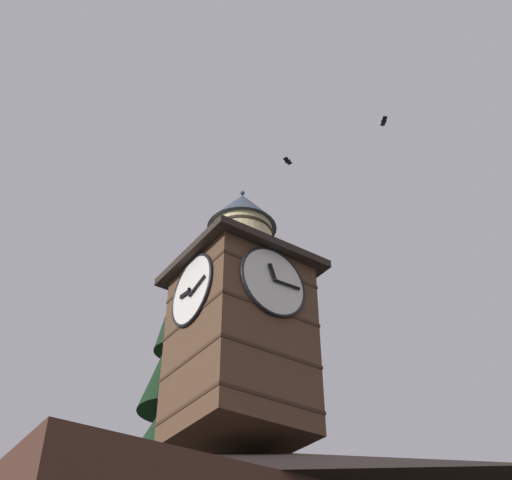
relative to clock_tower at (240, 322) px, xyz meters
The scene contains 3 objects.
clock_tower is the anchor object (origin of this frame).
flying_bird_high 10.14m from the clock_tower, 143.47° to the left, with size 0.37×0.49×0.13m.
flying_bird_low 9.19m from the clock_tower, 164.34° to the right, with size 0.49×0.34×0.15m.
Camera 1 is at (8.83, 13.67, 1.69)m, focal length 47.08 mm.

